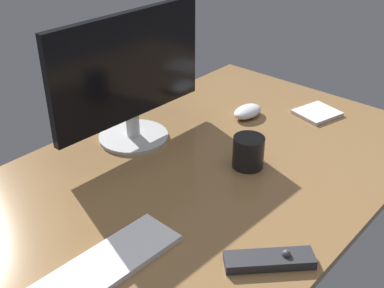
{
  "coord_description": "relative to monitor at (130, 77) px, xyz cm",
  "views": [
    {
      "loc": [
        -79.88,
        -69.16,
        72.7
      ],
      "look_at": [
        3.98,
        4.34,
        8.0
      ],
      "focal_mm": 45.7,
      "sensor_mm": 36.0,
      "label": 1
    }
  ],
  "objects": [
    {
      "name": "desk",
      "position": [
        -3.0,
        -26.34,
        -20.33
      ],
      "size": [
        140.0,
        84.0,
        2.0
      ],
      "primitive_type": "cube",
      "color": "olive",
      "rests_on": "ground"
    },
    {
      "name": "monitor",
      "position": [
        0.0,
        0.0,
        0.0
      ],
      "size": [
        50.81,
        20.34,
        37.2
      ],
      "rotation": [
        0.0,
        0.0,
        -0.03
      ],
      "color": "silver",
      "rests_on": "desk"
    },
    {
      "name": "keyboard",
      "position": [
        -42.11,
        -34.79,
        -18.62
      ],
      "size": [
        37.22,
        12.3,
        1.41
      ],
      "primitive_type": "cube",
      "rotation": [
        0.0,
        0.0,
        -0.03
      ],
      "color": "white",
      "rests_on": "desk"
    },
    {
      "name": "computer_mouse",
      "position": [
        33.6,
        -16.96,
        -17.53
      ],
      "size": [
        11.3,
        7.32,
        3.6
      ],
      "primitive_type": "ellipsoid",
      "rotation": [
        0.0,
        0.0,
        -0.05
      ],
      "color": "silver",
      "rests_on": "desk"
    },
    {
      "name": "media_remote",
      "position": [
        -17.36,
        -58.95,
        -18.24
      ],
      "size": [
        16.62,
        16.27,
        3.31
      ],
      "rotation": [
        0.0,
        0.0,
        -0.77
      ],
      "color": "#2D2D33",
      "rests_on": "desk"
    },
    {
      "name": "coffee_mug",
      "position": [
        9.76,
        -34.06,
        -15.0
      ],
      "size": [
        8.31,
        8.31,
        8.66
      ],
      "primitive_type": "cylinder",
      "color": "black",
      "rests_on": "desk"
    },
    {
      "name": "notepad",
      "position": [
        49.6,
        -32.95,
        -18.76
      ],
      "size": [
        15.09,
        14.06,
        1.13
      ],
      "primitive_type": "cube",
      "rotation": [
        0.0,
        0.0,
        -0.26
      ],
      "color": "silver",
      "rests_on": "desk"
    }
  ]
}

